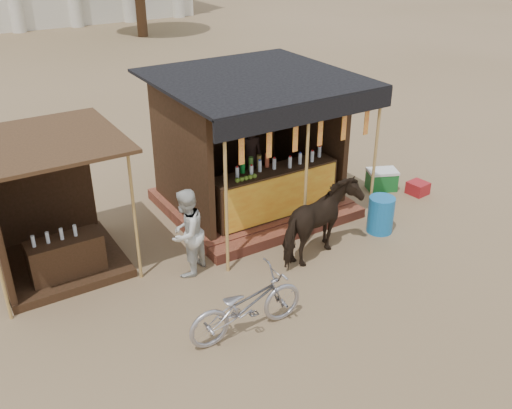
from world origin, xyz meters
name	(u,v)px	position (x,y,z in m)	size (l,w,h in m)	color
ground	(309,306)	(0.00, 0.00, 0.00)	(120.00, 120.00, 0.00)	#846B4C
main_stall	(253,162)	(1.00, 3.36, 1.02)	(3.60, 3.61, 2.78)	brown
secondary_stall	(44,225)	(-3.17, 3.24, 0.85)	(2.40, 2.40, 2.38)	#392014
cow	(321,223)	(1.00, 1.07, 0.69)	(0.75, 1.64, 1.39)	black
motorbike	(246,305)	(-1.15, 0.00, 0.48)	(0.64, 1.83, 0.96)	#9D9CA4
bystander	(186,233)	(-1.19, 1.87, 0.77)	(0.75, 0.59, 1.55)	beige
blue_barrel	(381,215)	(2.57, 1.21, 0.36)	(0.50, 0.50, 0.72)	#1666A9
red_crate	(418,188)	(4.42, 2.00, 0.14)	(0.38, 0.40, 0.27)	maroon
cooler	(382,180)	(3.90, 2.60, 0.23)	(0.76, 0.66, 0.46)	#176928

